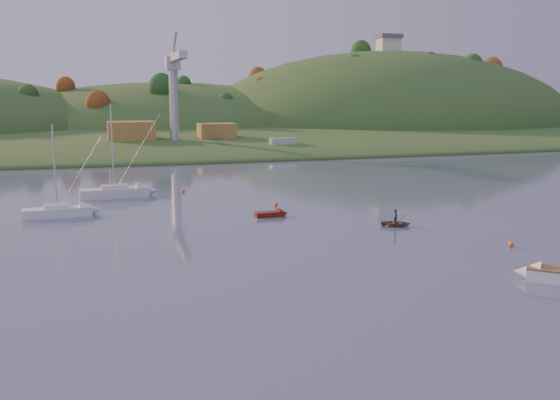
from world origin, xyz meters
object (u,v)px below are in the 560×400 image
object	(u,v)px
red_tender	(276,214)
canoe	(396,223)
sailboat_near	(57,211)
sailboat_far	(114,191)

from	to	relation	value
red_tender	canoe	bearing A→B (deg)	-42.23
sailboat_near	sailboat_far	world-z (taller)	sailboat_far
sailboat_far	red_tender	size ratio (longest dim) A/B	3.19
canoe	red_tender	size ratio (longest dim) A/B	0.79
sailboat_far	canoe	distance (m)	39.21
sailboat_far	canoe	world-z (taller)	sailboat_far
sailboat_near	sailboat_far	bearing A→B (deg)	55.52
canoe	sailboat_near	bearing A→B (deg)	90.60
sailboat_near	red_tender	bearing A→B (deg)	-21.18
sailboat_near	red_tender	world-z (taller)	sailboat_near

